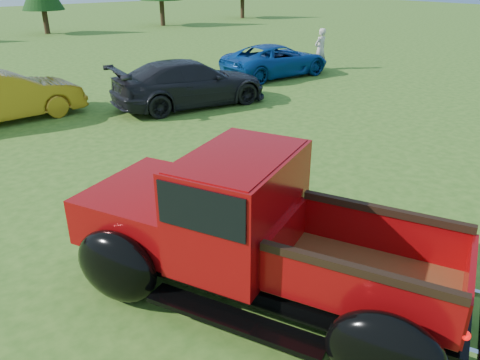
{
  "coord_description": "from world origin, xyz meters",
  "views": [
    {
      "loc": [
        -4.66,
        -5.3,
        4.16
      ],
      "look_at": [
        -0.3,
        0.2,
        0.98
      ],
      "focal_mm": 35.0,
      "sensor_mm": 36.0,
      "label": 1
    }
  ],
  "objects_px": {
    "show_car_yellow": "(2,96)",
    "pickup_truck": "(240,228)",
    "show_car_grey": "(190,83)",
    "spectator": "(320,49)",
    "show_car_blue": "(276,60)"
  },
  "relations": [
    {
      "from": "show_car_blue",
      "to": "show_car_grey",
      "type": "bearing_deg",
      "value": 110.32
    },
    {
      "from": "pickup_truck",
      "to": "show_car_blue",
      "type": "height_order",
      "value": "pickup_truck"
    },
    {
      "from": "spectator",
      "to": "pickup_truck",
      "type": "bearing_deg",
      "value": 35.34
    },
    {
      "from": "show_car_yellow",
      "to": "pickup_truck",
      "type": "bearing_deg",
      "value": -179.64
    },
    {
      "from": "pickup_truck",
      "to": "show_car_yellow",
      "type": "bearing_deg",
      "value": 67.91
    },
    {
      "from": "pickup_truck",
      "to": "show_car_yellow",
      "type": "xyz_separation_m",
      "value": [
        -0.48,
        10.66,
        -0.21
      ]
    },
    {
      "from": "show_car_grey",
      "to": "spectator",
      "type": "bearing_deg",
      "value": -71.02
    },
    {
      "from": "show_car_blue",
      "to": "spectator",
      "type": "distance_m",
      "value": 2.56
    },
    {
      "from": "show_car_yellow",
      "to": "show_car_blue",
      "type": "bearing_deg",
      "value": -93.47
    },
    {
      "from": "show_car_blue",
      "to": "pickup_truck",
      "type": "bearing_deg",
      "value": 138.04
    },
    {
      "from": "pickup_truck",
      "to": "spectator",
      "type": "xyz_separation_m",
      "value": [
        12.75,
        10.29,
        -0.07
      ]
    },
    {
      "from": "show_car_yellow",
      "to": "show_car_grey",
      "type": "distance_m",
      "value": 5.64
    },
    {
      "from": "pickup_truck",
      "to": "show_car_grey",
      "type": "bearing_deg",
      "value": 36.37
    },
    {
      "from": "pickup_truck",
      "to": "show_car_grey",
      "type": "xyz_separation_m",
      "value": [
        4.8,
        8.68,
        -0.21
      ]
    },
    {
      "from": "pickup_truck",
      "to": "spectator",
      "type": "bearing_deg",
      "value": 14.22
    }
  ]
}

